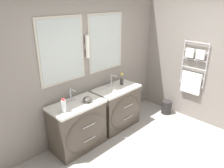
# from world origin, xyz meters

# --- Properties ---
(wall_back) EXTENTS (5.17, 0.15, 2.60)m
(wall_back) POSITION_xyz_m (-0.00, 1.82, 1.32)
(wall_back) COLOR gray
(wall_back) RESTS_ON ground_plane
(wall_right) EXTENTS (0.13, 3.69, 2.60)m
(wall_right) POSITION_xyz_m (1.81, 0.80, 1.29)
(wall_right) COLOR gray
(wall_right) RESTS_ON ground_plane
(vanity_left) EXTENTS (0.90, 0.57, 0.83)m
(vanity_left) POSITION_xyz_m (-0.52, 1.47, 0.42)
(vanity_left) COLOR #4C4238
(vanity_left) RESTS_ON ground_plane
(vanity_right) EXTENTS (0.90, 0.57, 0.83)m
(vanity_right) POSITION_xyz_m (0.42, 1.47, 0.42)
(vanity_right) COLOR #4C4238
(vanity_right) RESTS_ON ground_plane
(faucet_left) EXTENTS (0.17, 0.14, 0.23)m
(faucet_left) POSITION_xyz_m (-0.52, 1.62, 0.94)
(faucet_left) COLOR silver
(faucet_left) RESTS_ON vanity_left
(faucet_right) EXTENTS (0.17, 0.14, 0.23)m
(faucet_right) POSITION_xyz_m (0.42, 1.62, 0.94)
(faucet_right) COLOR silver
(faucet_right) RESTS_ON vanity_right
(toiletry_bottle) EXTENTS (0.07, 0.07, 0.22)m
(toiletry_bottle) POSITION_xyz_m (-0.81, 1.42, 0.93)
(toiletry_bottle) COLOR silver
(toiletry_bottle) RESTS_ON vanity_left
(amenity_bowl) EXTENTS (0.15, 0.15, 0.09)m
(amenity_bowl) POSITION_xyz_m (-0.35, 1.42, 0.87)
(amenity_bowl) COLOR #4C4742
(amenity_bowl) RESTS_ON vanity_left
(flower_vase) EXTENTS (0.06, 0.06, 0.25)m
(flower_vase) POSITION_xyz_m (0.61, 1.54, 0.93)
(flower_vase) COLOR #332D2D
(flower_vase) RESTS_ON vanity_right
(soap_dish) EXTENTS (0.09, 0.07, 0.04)m
(soap_dish) POSITION_xyz_m (0.25, 1.39, 0.84)
(soap_dish) COLOR white
(soap_dish) RESTS_ON vanity_right
(waste_bin) EXTENTS (0.22, 0.22, 0.29)m
(waste_bin) POSITION_xyz_m (1.57, 1.05, 0.15)
(waste_bin) COLOR #282626
(waste_bin) RESTS_ON ground_plane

